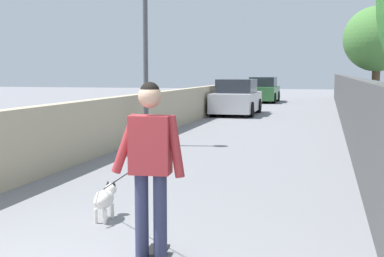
{
  "coord_description": "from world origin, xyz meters",
  "views": [
    {
      "loc": [
        -3.32,
        -2.12,
        1.85
      ],
      "look_at": [
        4.22,
        -0.16,
        1.0
      ],
      "focal_mm": 48.49,
      "sensor_mm": 36.0,
      "label": 1
    }
  ],
  "objects": [
    {
      "name": "lamp_post",
      "position": [
        8.96,
        2.26,
        2.85
      ],
      "size": [
        0.36,
        0.36,
        4.14
      ],
      "color": "#4C4C51",
      "rests_on": "ground"
    },
    {
      "name": "person_skateboarder",
      "position": [
        1.22,
        -0.53,
        1.07
      ],
      "size": [
        0.25,
        0.71,
        1.68
      ],
      "color": "#333859",
      "rests_on": "skateboard"
    },
    {
      "name": "dog",
      "position": [
        2.56,
        0.53,
        0.27
      ],
      "size": [
        1.66,
        1.21,
        1.06
      ],
      "color": "white",
      "rests_on": "ground"
    },
    {
      "name": "car_near",
      "position": [
        19.03,
        1.66,
        0.71
      ],
      "size": [
        4.05,
        1.8,
        1.54
      ],
      "color": "silver",
      "rests_on": "ground"
    },
    {
      "name": "tree_right_near",
      "position": [
        19.0,
        -4.05,
        3.16
      ],
      "size": [
        2.7,
        2.7,
        4.5
      ],
      "color": "brown",
      "rests_on": "ground"
    },
    {
      "name": "fence_right",
      "position": [
        12.0,
        -2.81,
        0.85
      ],
      "size": [
        48.0,
        0.3,
        1.7
      ],
      "primitive_type": "cube",
      "color": "#4C4C4C",
      "rests_on": "ground"
    },
    {
      "name": "ground_plane",
      "position": [
        14.0,
        0.0,
        0.0
      ],
      "size": [
        80.0,
        80.0,
        0.0
      ],
      "primitive_type": "plane",
      "color": "gray"
    },
    {
      "name": "car_far",
      "position": [
        28.77,
        1.66,
        0.71
      ],
      "size": [
        4.01,
        1.8,
        1.54
      ],
      "color": "#336B38",
      "rests_on": "ground"
    },
    {
      "name": "wall_left",
      "position": [
        12.0,
        2.81,
        0.63
      ],
      "size": [
        48.0,
        0.3,
        1.26
      ],
      "primitive_type": "cube",
      "color": "tan",
      "rests_on": "ground"
    }
  ]
}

